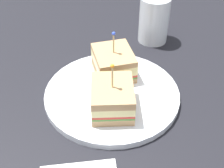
{
  "coord_description": "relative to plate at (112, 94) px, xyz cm",
  "views": [
    {
      "loc": [
        44.57,
        -7.06,
        41.3
      ],
      "look_at": [
        0.0,
        0.0,
        3.3
      ],
      "focal_mm": 49.46,
      "sensor_mm": 36.0,
      "label": 1
    }
  ],
  "objects": [
    {
      "name": "ground_plane",
      "position": [
        0.0,
        0.0,
        -1.65
      ],
      "size": [
        100.02,
        100.02,
        2.0
      ],
      "primitive_type": "cube",
      "color": "black"
    },
    {
      "name": "drink_glass",
      "position": [
        -19.39,
        13.25,
        4.33
      ],
      "size": [
        7.17,
        7.17,
        11.21
      ],
      "color": "#B74C33",
      "rests_on": "ground_plane"
    },
    {
      "name": "plate",
      "position": [
        0.0,
        0.0,
        0.0
      ],
      "size": [
        26.34,
        26.34,
        1.3
      ],
      "primitive_type": "cylinder",
      "color": "white",
      "rests_on": "ground_plane"
    },
    {
      "name": "sandwich_half_front",
      "position": [
        4.59,
        -0.66,
        3.29
      ],
      "size": [
        9.79,
        8.42,
        10.09
      ],
      "color": "tan",
      "rests_on": "plate"
    },
    {
      "name": "sandwich_half_back",
      "position": [
        -5.86,
        1.24,
        3.28
      ],
      "size": [
        9.57,
        8.35,
        9.9
      ],
      "color": "tan",
      "rests_on": "plate"
    }
  ]
}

